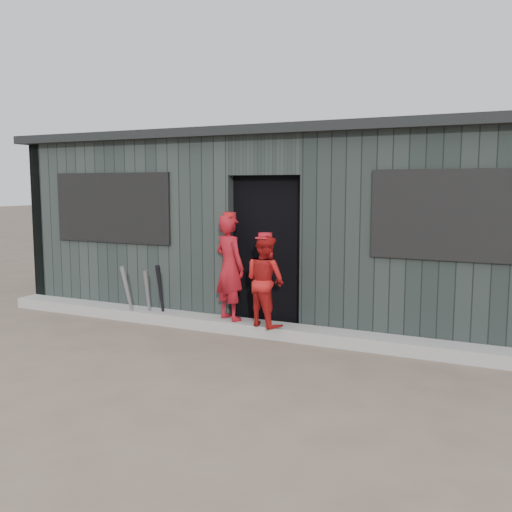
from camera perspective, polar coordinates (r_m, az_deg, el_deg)
The scene contains 9 objects.
ground at distance 5.77m, azimuth -7.97°, elevation -11.93°, with size 80.00×80.00×0.00m, color brown.
curb at distance 7.26m, azimuth 0.07°, elevation -7.24°, with size 8.00×0.36×0.15m, color gray.
bat_left at distance 7.95m, azimuth -10.75°, elevation -3.97°, with size 0.07×0.07×0.73m, color gray.
bat_mid at distance 8.02m, azimuth -12.67°, elevation -3.70°, with size 0.07×0.07×0.80m, color gray.
bat_right at distance 7.82m, azimuth -9.50°, elevation -3.76°, with size 0.07×0.07×0.87m, color black.
player_red_left at distance 7.30m, azimuth -2.65°, elevation -1.14°, with size 0.50×0.33×1.36m, color maroon.
player_red_right at distance 6.97m, azimuth 0.92°, elevation -2.49°, with size 0.55×0.43×1.13m, color #AE1615.
player_grey_back at distance 7.52m, azimuth 3.86°, elevation -2.85°, with size 0.56×0.37×1.16m, color #AAAAAA.
dugout at distance 8.61m, azimuth 4.94°, elevation 3.16°, with size 8.30×3.30×2.62m.
Camera 1 is at (3.05, -4.52, 1.87)m, focal length 40.00 mm.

